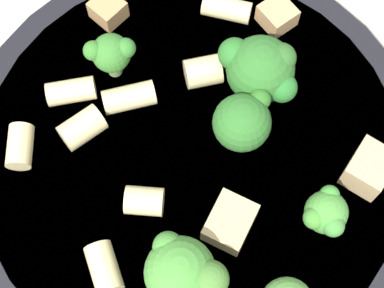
{
  "coord_description": "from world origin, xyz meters",
  "views": [
    {
      "loc": [
        0.03,
        0.12,
        0.37
      ],
      "look_at": [
        0.0,
        0.0,
        0.04
      ],
      "focal_mm": 60.0,
      "sensor_mm": 36.0,
      "label": 1
    }
  ],
  "objects_px": {
    "rigatoni_2": "(227,9)",
    "chicken_chunk_1": "(230,222)",
    "rigatoni_4": "(144,201)",
    "broccoli_floret_3": "(182,270)",
    "rigatoni_6": "(20,146)",
    "rigatoni_3": "(82,128)",
    "chicken_chunk_3": "(277,15)",
    "chicken_chunk_0": "(369,169)",
    "broccoli_floret_2": "(241,117)",
    "rigatoni_7": "(129,97)",
    "rigatoni_0": "(71,91)",
    "rigatoni_1": "(104,268)",
    "broccoli_floret_0": "(326,213)",
    "chicken_chunk_2": "(108,10)",
    "broccoli_floret_1": "(261,69)",
    "broccoli_floret_4": "(111,53)",
    "rigatoni_5": "(203,72)",
    "pasta_bowl": "(192,159)"
  },
  "relations": [
    {
      "from": "rigatoni_2",
      "to": "chicken_chunk_1",
      "type": "xyz_separation_m",
      "value": [
        0.03,
        0.13,
        0.0
      ]
    },
    {
      "from": "rigatoni_4",
      "to": "broccoli_floret_3",
      "type": "bearing_deg",
      "value": 102.51
    },
    {
      "from": "rigatoni_2",
      "to": "rigatoni_6",
      "type": "height_order",
      "value": "same"
    },
    {
      "from": "rigatoni_2",
      "to": "rigatoni_6",
      "type": "relative_size",
      "value": 1.23
    },
    {
      "from": "rigatoni_3",
      "to": "chicken_chunk_3",
      "type": "height_order",
      "value": "rigatoni_3"
    },
    {
      "from": "broccoli_floret_3",
      "to": "chicken_chunk_0",
      "type": "distance_m",
      "value": 0.12
    },
    {
      "from": "broccoli_floret_3",
      "to": "chicken_chunk_3",
      "type": "relative_size",
      "value": 2.15
    },
    {
      "from": "broccoli_floret_2",
      "to": "chicken_chunk_1",
      "type": "bearing_deg",
      "value": 68.49
    },
    {
      "from": "rigatoni_2",
      "to": "rigatoni_7",
      "type": "height_order",
      "value": "same"
    },
    {
      "from": "broccoli_floret_2",
      "to": "rigatoni_3",
      "type": "height_order",
      "value": "broccoli_floret_2"
    },
    {
      "from": "rigatoni_0",
      "to": "rigatoni_2",
      "type": "distance_m",
      "value": 0.1
    },
    {
      "from": "rigatoni_1",
      "to": "rigatoni_7",
      "type": "bearing_deg",
      "value": -110.36
    },
    {
      "from": "broccoli_floret_2",
      "to": "chicken_chunk_1",
      "type": "distance_m",
      "value": 0.06
    },
    {
      "from": "broccoli_floret_2",
      "to": "rigatoni_1",
      "type": "bearing_deg",
      "value": 32.45
    },
    {
      "from": "rigatoni_1",
      "to": "broccoli_floret_0",
      "type": "bearing_deg",
      "value": 178.27
    },
    {
      "from": "broccoli_floret_3",
      "to": "rigatoni_7",
      "type": "height_order",
      "value": "broccoli_floret_3"
    },
    {
      "from": "chicken_chunk_0",
      "to": "chicken_chunk_2",
      "type": "relative_size",
      "value": 1.36
    },
    {
      "from": "broccoli_floret_1",
      "to": "rigatoni_3",
      "type": "xyz_separation_m",
      "value": [
        0.1,
        0.0,
        -0.02
      ]
    },
    {
      "from": "broccoli_floret_0",
      "to": "chicken_chunk_1",
      "type": "bearing_deg",
      "value": -11.79
    },
    {
      "from": "broccoli_floret_4",
      "to": "chicken_chunk_1",
      "type": "relative_size",
      "value": 1.2
    },
    {
      "from": "broccoli_floret_1",
      "to": "broccoli_floret_3",
      "type": "bearing_deg",
      "value": 53.97
    },
    {
      "from": "rigatoni_1",
      "to": "rigatoni_5",
      "type": "height_order",
      "value": "rigatoni_5"
    },
    {
      "from": "broccoli_floret_0",
      "to": "chicken_chunk_3",
      "type": "bearing_deg",
      "value": -96.67
    },
    {
      "from": "rigatoni_5",
      "to": "rigatoni_4",
      "type": "bearing_deg",
      "value": 52.76
    },
    {
      "from": "chicken_chunk_0",
      "to": "chicken_chunk_3",
      "type": "distance_m",
      "value": 0.11
    },
    {
      "from": "broccoli_floret_2",
      "to": "rigatoni_2",
      "type": "height_order",
      "value": "broccoli_floret_2"
    },
    {
      "from": "broccoli_floret_3",
      "to": "broccoli_floret_4",
      "type": "xyz_separation_m",
      "value": [
        0.01,
        -0.13,
        -0.0
      ]
    },
    {
      "from": "broccoli_floret_3",
      "to": "chicken_chunk_1",
      "type": "bearing_deg",
      "value": -146.77
    },
    {
      "from": "rigatoni_1",
      "to": "rigatoni_6",
      "type": "distance_m",
      "value": 0.08
    },
    {
      "from": "pasta_bowl",
      "to": "broccoli_floret_3",
      "type": "height_order",
      "value": "broccoli_floret_3"
    },
    {
      "from": "rigatoni_1",
      "to": "rigatoni_5",
      "type": "xyz_separation_m",
      "value": [
        -0.08,
        -0.1,
        0.0
      ]
    },
    {
      "from": "rigatoni_4",
      "to": "rigatoni_7",
      "type": "xyz_separation_m",
      "value": [
        -0.01,
        -0.06,
        -0.0
      ]
    },
    {
      "from": "rigatoni_6",
      "to": "chicken_chunk_1",
      "type": "distance_m",
      "value": 0.12
    },
    {
      "from": "rigatoni_0",
      "to": "chicken_chunk_1",
      "type": "height_order",
      "value": "chicken_chunk_1"
    },
    {
      "from": "rigatoni_2",
      "to": "chicken_chunk_3",
      "type": "relative_size",
      "value": 1.52
    },
    {
      "from": "rigatoni_2",
      "to": "rigatoni_4",
      "type": "xyz_separation_m",
      "value": [
        0.08,
        0.1,
        0.0
      ]
    },
    {
      "from": "broccoli_floret_0",
      "to": "chicken_chunk_3",
      "type": "height_order",
      "value": "broccoli_floret_0"
    },
    {
      "from": "chicken_chunk_1",
      "to": "chicken_chunk_0",
      "type": "bearing_deg",
      "value": -173.79
    },
    {
      "from": "broccoli_floret_1",
      "to": "broccoli_floret_0",
      "type": "bearing_deg",
      "value": 96.46
    },
    {
      "from": "rigatoni_7",
      "to": "chicken_chunk_0",
      "type": "distance_m",
      "value": 0.14
    },
    {
      "from": "broccoli_floret_2",
      "to": "chicken_chunk_1",
      "type": "height_order",
      "value": "broccoli_floret_2"
    },
    {
      "from": "chicken_chunk_0",
      "to": "broccoli_floret_0",
      "type": "bearing_deg",
      "value": 30.03
    },
    {
      "from": "rigatoni_3",
      "to": "broccoli_floret_4",
      "type": "bearing_deg",
      "value": -126.57
    },
    {
      "from": "rigatoni_4",
      "to": "chicken_chunk_0",
      "type": "bearing_deg",
      "value": 173.32
    },
    {
      "from": "broccoli_floret_1",
      "to": "chicken_chunk_2",
      "type": "distance_m",
      "value": 0.1
    },
    {
      "from": "pasta_bowl",
      "to": "broccoli_floret_0",
      "type": "height_order",
      "value": "broccoli_floret_0"
    },
    {
      "from": "broccoli_floret_1",
      "to": "broccoli_floret_2",
      "type": "bearing_deg",
      "value": 53.54
    },
    {
      "from": "broccoli_floret_4",
      "to": "rigatoni_2",
      "type": "distance_m",
      "value": 0.08
    },
    {
      "from": "pasta_bowl",
      "to": "rigatoni_4",
      "type": "distance_m",
      "value": 0.05
    },
    {
      "from": "broccoli_floret_2",
      "to": "chicken_chunk_3",
      "type": "xyz_separation_m",
      "value": [
        -0.04,
        -0.06,
        -0.02
      ]
    }
  ]
}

